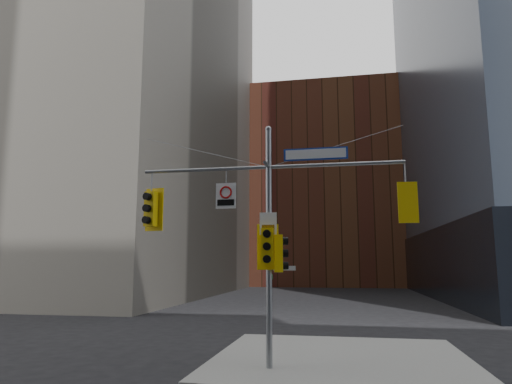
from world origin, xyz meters
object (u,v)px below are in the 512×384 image
(traffic_light_east_arm, at_px, (407,203))
(street_sign_blade, at_px, (315,154))
(signal_assembly, at_px, (269,219))
(traffic_light_pole_side, at_px, (280,253))
(traffic_light_west_arm, at_px, (151,209))
(traffic_light_pole_front, at_px, (267,247))
(regulatory_sign_arm, at_px, (226,195))

(traffic_light_east_arm, bearing_deg, street_sign_blade, -5.38)
(signal_assembly, xyz_separation_m, traffic_light_east_arm, (3.98, 0.00, 0.38))
(traffic_light_pole_side, bearing_deg, street_sign_blade, -102.33)
(signal_assembly, xyz_separation_m, traffic_light_pole_side, (0.33, 0.02, -1.03))
(traffic_light_west_arm, distance_m, traffic_light_pole_front, 3.98)
(traffic_light_west_arm, distance_m, traffic_light_east_arm, 7.76)
(traffic_light_pole_side, distance_m, street_sign_blade, 3.16)
(traffic_light_east_arm, xyz_separation_m, regulatory_sign_arm, (-5.31, -0.02, 0.38))
(signal_assembly, xyz_separation_m, regulatory_sign_arm, (-1.33, -0.02, 0.76))
(traffic_light_pole_side, relative_size, regulatory_sign_arm, 1.39)
(traffic_light_pole_side, bearing_deg, regulatory_sign_arm, 79.61)
(regulatory_sign_arm, bearing_deg, traffic_light_east_arm, 1.00)
(signal_assembly, xyz_separation_m, traffic_light_pole_front, (-0.00, -0.27, -0.84))
(traffic_light_west_arm, bearing_deg, signal_assembly, 12.83)
(traffic_light_west_arm, bearing_deg, traffic_light_pole_side, 13.07)
(traffic_light_west_arm, bearing_deg, traffic_light_east_arm, 12.95)
(traffic_light_east_arm, relative_size, traffic_light_pole_front, 0.87)
(traffic_light_pole_front, bearing_deg, traffic_light_pole_side, 35.77)
(traffic_light_east_arm, height_order, regulatory_sign_arm, regulatory_sign_arm)
(traffic_light_east_arm, height_order, traffic_light_pole_front, traffic_light_east_arm)
(street_sign_blade, relative_size, regulatory_sign_arm, 2.43)
(signal_assembly, bearing_deg, traffic_light_west_arm, 179.80)
(traffic_light_pole_side, xyz_separation_m, traffic_light_pole_front, (-0.33, -0.28, 0.19))
(street_sign_blade, bearing_deg, traffic_light_east_arm, 0.44)
(traffic_light_east_arm, height_order, street_sign_blade, street_sign_blade)
(signal_assembly, relative_size, traffic_light_pole_front, 5.98)
(signal_assembly, bearing_deg, regulatory_sign_arm, -179.13)
(regulatory_sign_arm, bearing_deg, street_sign_blade, 1.26)
(traffic_light_east_arm, distance_m, street_sign_blade, 2.99)
(traffic_light_west_arm, distance_m, regulatory_sign_arm, 2.48)
(traffic_light_west_arm, height_order, traffic_light_east_arm, traffic_light_west_arm)
(traffic_light_west_arm, xyz_separation_m, regulatory_sign_arm, (2.45, -0.03, 0.38))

